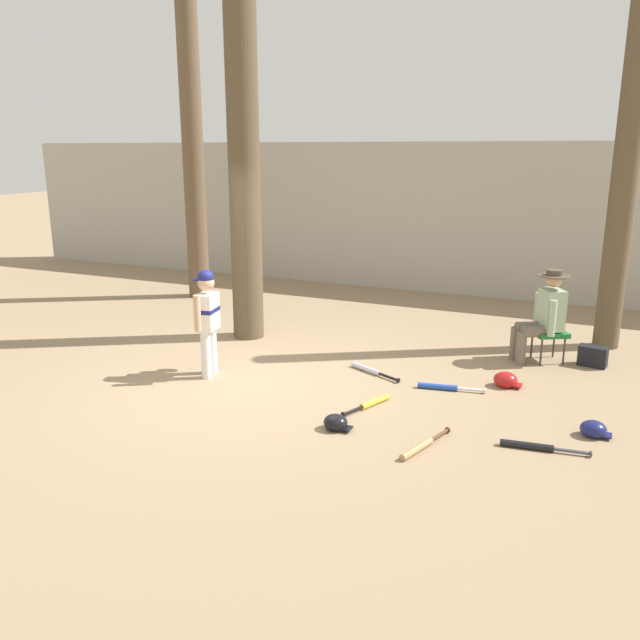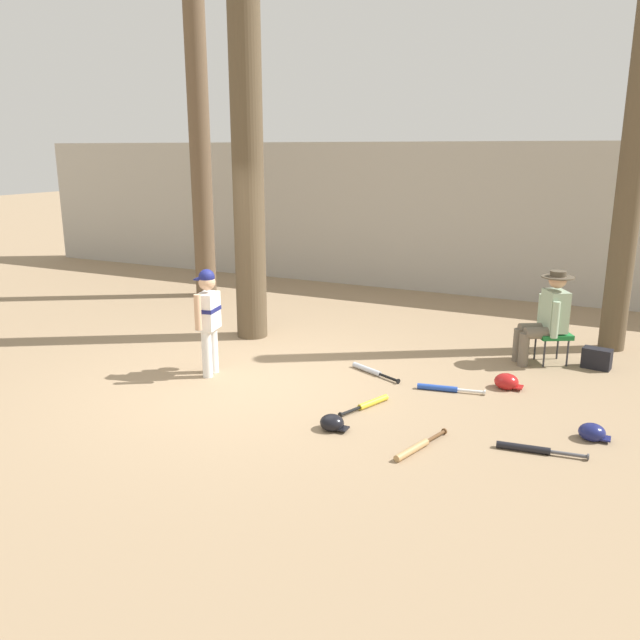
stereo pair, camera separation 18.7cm
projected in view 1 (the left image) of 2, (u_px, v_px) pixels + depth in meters
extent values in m
plane|color=#937A5B|center=(245.00, 384.00, 7.60)|extent=(60.00, 60.00, 0.00)
cube|color=#ADA89E|center=(401.00, 217.00, 12.52)|extent=(18.00, 0.36, 2.80)
cylinder|color=brown|center=(244.00, 166.00, 8.89)|extent=(0.44, 0.44, 4.89)
cone|color=brown|center=(249.00, 336.00, 9.52)|extent=(0.66, 0.66, 0.26)
cylinder|color=brown|center=(627.00, 160.00, 8.39)|extent=(0.34, 0.34, 5.06)
cone|color=brown|center=(605.00, 346.00, 9.04)|extent=(0.56, 0.56, 0.20)
cylinder|color=white|center=(206.00, 355.00, 7.72)|extent=(0.12, 0.12, 0.58)
cylinder|color=white|center=(212.00, 350.00, 7.89)|extent=(0.12, 0.12, 0.58)
cube|color=white|center=(207.00, 312.00, 7.67)|extent=(0.25, 0.33, 0.44)
cube|color=navy|center=(207.00, 310.00, 7.66)|extent=(0.26, 0.34, 0.05)
sphere|color=tan|center=(206.00, 283.00, 7.58)|extent=(0.20, 0.20, 0.20)
sphere|color=navy|center=(206.00, 278.00, 7.56)|extent=(0.19, 0.19, 0.19)
cube|color=navy|center=(199.00, 279.00, 7.59)|extent=(0.12, 0.16, 0.02)
cylinder|color=tan|center=(197.00, 313.00, 7.44)|extent=(0.09, 0.09, 0.42)
cylinder|color=tan|center=(211.00, 314.00, 7.90)|extent=(0.09, 0.09, 0.40)
ellipsoid|color=#933823|center=(208.00, 326.00, 7.97)|extent=(0.24, 0.16, 0.18)
cube|color=#196B2D|center=(549.00, 333.00, 8.32)|extent=(0.54, 0.54, 0.06)
cylinder|color=#333338|center=(541.00, 351.00, 8.21)|extent=(0.02, 0.02, 0.38)
cylinder|color=#333338|center=(532.00, 344.00, 8.50)|extent=(0.02, 0.02, 0.38)
cylinder|color=#333338|center=(564.00, 350.00, 8.24)|extent=(0.02, 0.02, 0.38)
cylinder|color=#333338|center=(554.00, 343.00, 8.52)|extent=(0.02, 0.02, 0.38)
cylinder|color=#6B6051|center=(521.00, 348.00, 8.23)|extent=(0.13, 0.13, 0.43)
cylinder|color=#6B6051|center=(515.00, 344.00, 8.42)|extent=(0.13, 0.13, 0.43)
cylinder|color=#6B6051|center=(538.00, 331.00, 8.19)|extent=(0.42, 0.33, 0.15)
cylinder|color=#6B6051|center=(531.00, 327.00, 8.38)|extent=(0.42, 0.33, 0.15)
cube|color=#99B293|center=(551.00, 309.00, 8.24)|extent=(0.39, 0.43, 0.52)
cylinder|color=#99B293|center=(552.00, 318.00, 8.04)|extent=(0.12, 0.12, 0.46)
cylinder|color=#99B293|center=(538.00, 310.00, 8.46)|extent=(0.12, 0.12, 0.46)
sphere|color=tan|center=(554.00, 278.00, 8.14)|extent=(0.22, 0.22, 0.22)
cylinder|color=#4C4233|center=(554.00, 276.00, 8.13)|extent=(0.40, 0.40, 0.02)
cylinder|color=#4C4233|center=(555.00, 273.00, 8.12)|extent=(0.20, 0.20, 0.09)
cube|color=black|center=(593.00, 356.00, 8.18)|extent=(0.37, 0.23, 0.26)
cylinder|color=brown|center=(191.00, 104.00, 11.26)|extent=(0.38, 0.38, 6.86)
cone|color=brown|center=(200.00, 296.00, 12.14)|extent=(0.54, 0.54, 0.23)
cylinder|color=yellow|center=(375.00, 402.00, 6.97)|extent=(0.21, 0.43, 0.07)
cylinder|color=black|center=(353.00, 411.00, 6.72)|extent=(0.13, 0.28, 0.03)
cylinder|color=black|center=(343.00, 415.00, 6.62)|extent=(0.06, 0.03, 0.06)
cylinder|color=black|center=(527.00, 445.00, 5.94)|extent=(0.48, 0.12, 0.07)
cylinder|color=#4C4C51|center=(572.00, 451.00, 5.82)|extent=(0.32, 0.07, 0.03)
cylinder|color=#4C4C51|center=(591.00, 454.00, 5.78)|extent=(0.02, 0.06, 0.06)
cylinder|color=#2347AD|center=(437.00, 387.00, 7.41)|extent=(0.46, 0.14, 0.07)
cylinder|color=silver|center=(471.00, 390.00, 7.31)|extent=(0.30, 0.08, 0.03)
cylinder|color=silver|center=(485.00, 391.00, 7.28)|extent=(0.02, 0.06, 0.06)
cylinder|color=#B7BCC6|center=(366.00, 369.00, 8.01)|extent=(0.45, 0.26, 0.07)
cylinder|color=black|center=(389.00, 377.00, 7.72)|extent=(0.30, 0.16, 0.03)
cylinder|color=black|center=(398.00, 380.00, 7.60)|extent=(0.04, 0.06, 0.06)
cylinder|color=tan|center=(417.00, 449.00, 5.87)|extent=(0.20, 0.47, 0.07)
cylinder|color=brown|center=(439.00, 435.00, 6.15)|extent=(0.12, 0.31, 0.03)
cylinder|color=brown|center=(448.00, 430.00, 6.27)|extent=(0.06, 0.03, 0.06)
ellipsoid|color=black|center=(336.00, 423.00, 6.34)|extent=(0.24, 0.22, 0.17)
cube|color=black|center=(346.00, 428.00, 6.31)|extent=(0.10, 0.12, 0.02)
ellipsoid|color=#A81919|center=(505.00, 380.00, 7.48)|extent=(0.27, 0.25, 0.19)
cube|color=#A81919|center=(517.00, 385.00, 7.44)|extent=(0.11, 0.14, 0.02)
ellipsoid|color=navy|center=(593.00, 429.00, 6.19)|extent=(0.25, 0.22, 0.17)
cube|color=navy|center=(606.00, 435.00, 6.15)|extent=(0.10, 0.12, 0.02)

